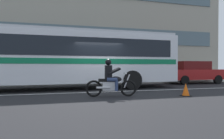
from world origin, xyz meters
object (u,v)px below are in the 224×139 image
Objects in this scene: motorcycle_with_rider at (111,81)px; traffic_cone at (186,90)px; transit_bus at (66,55)px; fire_hydrant at (159,76)px; parked_sedan_curbside at (193,72)px.

traffic_cone is (3.12, -0.66, -0.40)m from motorcycle_with_rider.
transit_bus is 5.93× the size of motorcycle_with_rider.
transit_bus is at bearing -157.16° from fire_hydrant.
transit_bus is at bearing 139.49° from traffic_cone.
transit_bus is 6.48m from traffic_cone.
parked_sedan_curbside is at bearing 32.19° from motorcycle_with_rider.
transit_bus is 2.82× the size of parked_sedan_curbside.
parked_sedan_curbside is 5.97× the size of fire_hydrant.
fire_hydrant is (7.42, 3.12, -1.37)m from transit_bus.
transit_bus is 9.44m from parked_sedan_curbside.
fire_hydrant is at bearing 136.93° from parked_sedan_curbside.
motorcycle_with_rider reaches higher than traffic_cone.
transit_bus is 3.99m from motorcycle_with_rider.
fire_hydrant reaches higher than traffic_cone.
parked_sedan_curbside is at bearing 8.50° from transit_bus.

